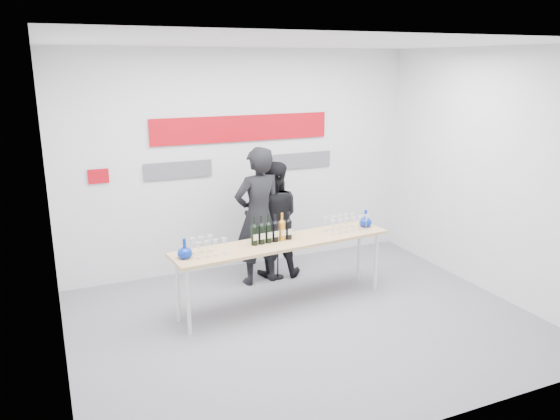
% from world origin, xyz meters
% --- Properties ---
extents(ground, '(5.00, 5.00, 0.00)m').
position_xyz_m(ground, '(0.00, 0.00, 0.00)').
color(ground, slate).
rests_on(ground, ground).
extents(back_wall, '(5.00, 0.04, 3.00)m').
position_xyz_m(back_wall, '(0.00, 2.00, 1.50)').
color(back_wall, silver).
rests_on(back_wall, ground).
extents(signage, '(3.38, 0.02, 0.79)m').
position_xyz_m(signage, '(-0.06, 1.97, 1.81)').
color(signage, '#B00712').
rests_on(signage, back_wall).
extents(tasting_table, '(2.70, 0.76, 0.80)m').
position_xyz_m(tasting_table, '(-0.04, 0.52, 0.74)').
color(tasting_table, tan).
rests_on(tasting_table, ground).
extents(wine_bottles, '(0.53, 0.12, 0.33)m').
position_xyz_m(wine_bottles, '(-0.17, 0.55, 0.96)').
color(wine_bottles, black).
rests_on(wine_bottles, tasting_table).
extents(decanter_left, '(0.16, 0.16, 0.21)m').
position_xyz_m(decanter_left, '(-1.23, 0.43, 0.91)').
color(decanter_left, '#08289B').
rests_on(decanter_left, tasting_table).
extents(decanter_right, '(0.16, 0.16, 0.21)m').
position_xyz_m(decanter_right, '(1.15, 0.64, 0.91)').
color(decanter_right, '#08289B').
rests_on(decanter_right, tasting_table).
extents(glasses_left, '(0.38, 0.24, 0.18)m').
position_xyz_m(glasses_left, '(-0.98, 0.43, 0.89)').
color(glasses_left, silver).
rests_on(glasses_left, tasting_table).
extents(glasses_right, '(0.58, 0.26, 0.18)m').
position_xyz_m(glasses_right, '(0.83, 0.59, 0.89)').
color(glasses_right, silver).
rests_on(glasses_right, tasting_table).
extents(presenter_left, '(0.70, 0.50, 1.80)m').
position_xyz_m(presenter_left, '(-0.05, 1.29, 0.90)').
color(presenter_left, black).
rests_on(presenter_left, ground).
extents(presenter_right, '(0.93, 0.83, 1.57)m').
position_xyz_m(presenter_right, '(0.22, 1.46, 0.79)').
color(presenter_right, black).
rests_on(presenter_right, ground).
extents(mic_stand, '(0.16, 0.16, 1.41)m').
position_xyz_m(mic_stand, '(0.23, 1.31, 0.43)').
color(mic_stand, black).
rests_on(mic_stand, ground).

